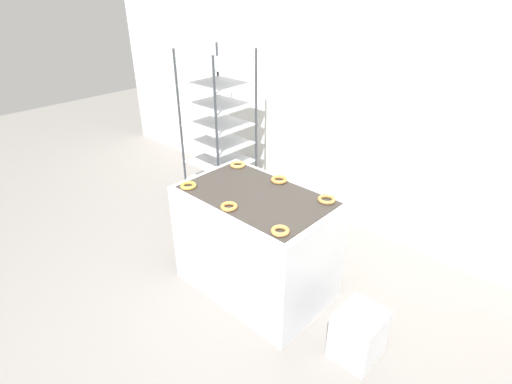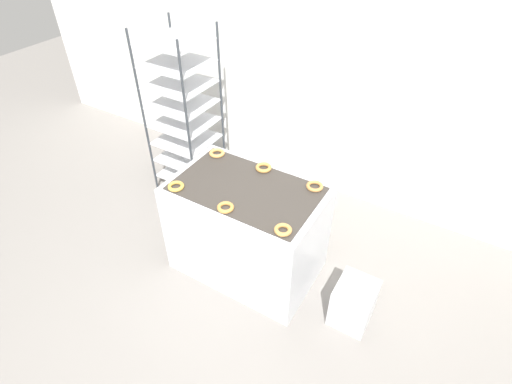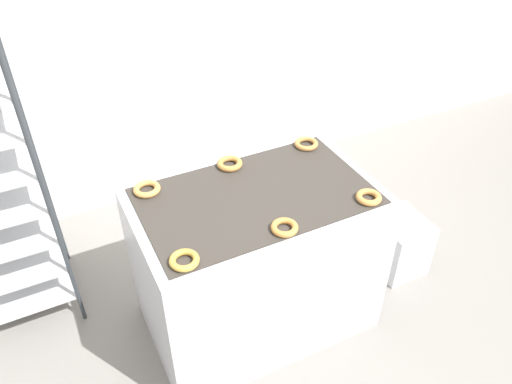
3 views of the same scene
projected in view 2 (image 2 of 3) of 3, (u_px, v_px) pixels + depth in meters
ground_plane at (207, 316)px, 3.30m from camera, size 14.00×14.00×0.00m
wall_back at (328, 66)px, 3.83m from camera, size 8.00×0.05×2.80m
fryer_machine at (247, 230)px, 3.43m from camera, size 1.23×0.78×0.92m
baking_rack_cart at (184, 113)px, 4.12m from camera, size 0.60×0.59×1.79m
glaze_bin at (353, 303)px, 3.17m from camera, size 0.30×0.34×0.38m
donut_near_left at (176, 186)px, 3.14m from camera, size 0.13×0.13×0.03m
donut_near_center at (226, 207)px, 2.94m from camera, size 0.13×0.13×0.03m
donut_near_right at (283, 230)px, 2.76m from camera, size 0.13×0.13×0.03m
donut_far_left at (217, 153)px, 3.50m from camera, size 0.14×0.14×0.03m
donut_far_center at (264, 168)px, 3.33m from camera, size 0.14×0.14×0.03m
donut_far_right at (315, 186)px, 3.14m from camera, size 0.14×0.14×0.03m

